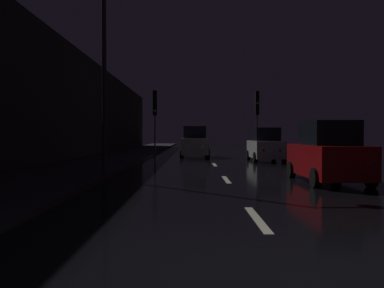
{
  "coord_description": "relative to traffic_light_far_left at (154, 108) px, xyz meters",
  "views": [
    {
      "loc": [
        -1.2,
        -3.92,
        1.53
      ],
      "look_at": [
        -1.15,
        18.62,
        1.05
      ],
      "focal_mm": 35.45,
      "sensor_mm": 36.0,
      "label": 1
    }
  ],
  "objects": [
    {
      "name": "lane_centerline",
      "position": [
        4.08,
        -16.02,
        -3.68
      ],
      "size": [
        0.16,
        15.31,
        0.01
      ],
      "color": "beige",
      "rests_on": "ground"
    },
    {
      "name": "car_parked_right_near",
      "position": [
        7.36,
        -16.89,
        -2.77
      ],
      "size": [
        1.85,
        4.0,
        2.01
      ],
      "rotation": [
        0.0,
        0.0,
        1.57
      ],
      "color": "maroon",
      "rests_on": "ground"
    },
    {
      "name": "building_facade_left",
      "position": [
        -4.9,
        -4.48,
        -0.08
      ],
      "size": [
        0.8,
        63.0,
        7.21
      ],
      "primitive_type": "cube",
      "color": "#2D2B28",
      "rests_on": "ground"
    },
    {
      "name": "ground",
      "position": [
        4.08,
        -0.98,
        -3.7
      ],
      "size": [
        25.16,
        84.0,
        0.02
      ],
      "primitive_type": "cube",
      "color": "black"
    },
    {
      "name": "traffic_light_far_right",
      "position": [
        8.17,
        1.37,
        0.09
      ],
      "size": [
        0.33,
        0.47,
        5.17
      ],
      "rotation": [
        0.0,
        0.0,
        -1.49
      ],
      "color": "#38383A",
      "rests_on": "ground"
    },
    {
      "name": "car_approaching_headlights",
      "position": [
        3.08,
        -1.93,
        -2.67
      ],
      "size": [
        2.05,
        4.43,
        2.23
      ],
      "rotation": [
        0.0,
        0.0,
        -1.57
      ],
      "color": "silver",
      "rests_on": "ground"
    },
    {
      "name": "sidewalk_left",
      "position": [
        -2.3,
        -0.98,
        -3.61
      ],
      "size": [
        4.4,
        84.0,
        0.15
      ],
      "primitive_type": "cube",
      "color": "#28282B",
      "rests_on": "ground"
    },
    {
      "name": "traffic_light_far_left",
      "position": [
        0.0,
        0.0,
        0.0
      ],
      "size": [
        0.32,
        0.46,
        5.06
      ],
      "rotation": [
        0.0,
        0.0,
        -1.53
      ],
      "color": "#38383A",
      "rests_on": "ground"
    },
    {
      "name": "car_parked_right_far",
      "position": [
        7.36,
        -6.27,
        -2.76
      ],
      "size": [
        1.86,
        4.02,
        2.03
      ],
      "rotation": [
        0.0,
        0.0,
        1.57
      ],
      "color": "silver",
      "rests_on": "ground"
    },
    {
      "name": "streetlamp_overhead",
      "position": [
        0.26,
        -16.07,
        1.0
      ],
      "size": [
        1.7,
        0.44,
        7.06
      ],
      "color": "#2D2D30",
      "rests_on": "ground"
    }
  ]
}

